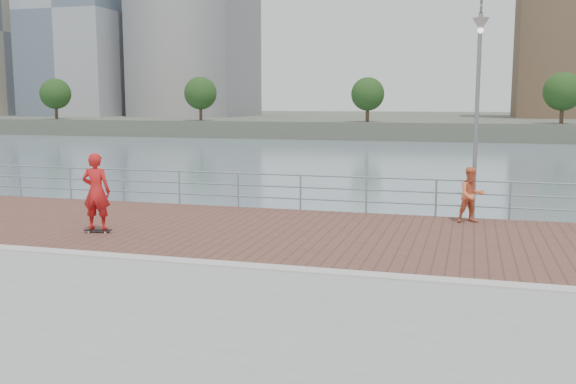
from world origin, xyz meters
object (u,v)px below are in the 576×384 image
(guardrail, at_px, (333,190))
(street_lamp, at_px, (479,73))
(bystander, at_px, (471,195))
(skateboarder, at_px, (96,191))

(guardrail, bearing_deg, street_lamp, -12.61)
(guardrail, xyz_separation_m, street_lamp, (4.12, -0.92, 3.41))
(guardrail, bearing_deg, bystander, -10.30)
(guardrail, bearing_deg, skateboarder, -136.87)
(guardrail, height_order, street_lamp, street_lamp)
(street_lamp, bearing_deg, bystander, 106.89)
(skateboarder, bearing_deg, guardrail, -145.91)
(guardrail, xyz_separation_m, skateboarder, (-5.14, -4.82, 0.40))
(bystander, bearing_deg, skateboarder, -178.57)
(skateboarder, xyz_separation_m, bystander, (9.21, 4.08, -0.30))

